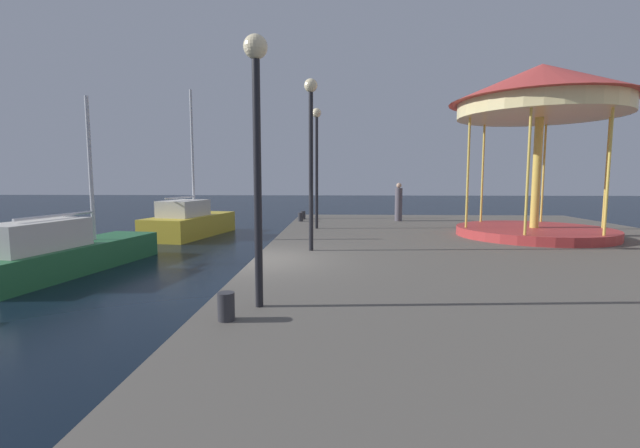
# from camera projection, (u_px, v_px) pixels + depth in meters

# --- Properties ---
(ground_plane) EXTENTS (120.00, 120.00, 0.00)m
(ground_plane) POSITION_uv_depth(u_px,v_px,m) (254.00, 290.00, 10.71)
(ground_plane) COLOR black
(quay_dock) EXTENTS (14.20, 26.18, 0.80)m
(quay_dock) POSITION_uv_depth(u_px,v_px,m) (544.00, 278.00, 10.36)
(quay_dock) COLOR #5B564F
(quay_dock) RESTS_ON ground
(sailboat_green) EXTENTS (2.68, 6.48, 5.34)m
(sailboat_green) POSITION_uv_depth(u_px,v_px,m) (65.00, 252.00, 12.61)
(sailboat_green) COLOR #236638
(sailboat_green) RESTS_ON ground
(sailboat_yellow) EXTENTS (3.13, 5.74, 7.02)m
(sailboat_yellow) POSITION_uv_depth(u_px,v_px,m) (190.00, 222.00, 20.69)
(sailboat_yellow) COLOR gold
(sailboat_yellow) RESTS_ON ground
(carousel) EXTENTS (5.92, 5.92, 5.76)m
(carousel) POSITION_uv_depth(u_px,v_px,m) (540.00, 108.00, 14.31)
(carousel) COLOR #B23333
(carousel) RESTS_ON quay_dock
(lamp_post_near_edge) EXTENTS (0.36, 0.36, 4.09)m
(lamp_post_near_edge) POSITION_uv_depth(u_px,v_px,m) (257.00, 123.00, 6.39)
(lamp_post_near_edge) COLOR black
(lamp_post_near_edge) RESTS_ON quay_dock
(lamp_post_mid_promenade) EXTENTS (0.36, 0.36, 4.63)m
(lamp_post_mid_promenade) POSITION_uv_depth(u_px,v_px,m) (311.00, 136.00, 11.53)
(lamp_post_mid_promenade) COLOR black
(lamp_post_mid_promenade) RESTS_ON quay_dock
(lamp_post_far_end) EXTENTS (0.36, 0.36, 4.70)m
(lamp_post_far_end) POSITION_uv_depth(u_px,v_px,m) (317.00, 148.00, 16.74)
(lamp_post_far_end) COLOR black
(lamp_post_far_end) RESTS_ON quay_dock
(bollard_south) EXTENTS (0.24, 0.24, 0.40)m
(bollard_south) POSITION_uv_depth(u_px,v_px,m) (301.00, 217.00, 19.88)
(bollard_south) COLOR #2D2D33
(bollard_south) RESTS_ON quay_dock
(bollard_north) EXTENTS (0.24, 0.24, 0.40)m
(bollard_north) POSITION_uv_depth(u_px,v_px,m) (226.00, 306.00, 6.01)
(bollard_north) COLOR #2D2D33
(bollard_north) RESTS_ON quay_dock
(bollard_center) EXTENTS (0.24, 0.24, 0.40)m
(bollard_center) POSITION_uv_depth(u_px,v_px,m) (303.00, 215.00, 20.93)
(bollard_center) COLOR #2D2D33
(bollard_center) RESTS_ON quay_dock
(person_mid_promenade) EXTENTS (0.34, 0.34, 1.78)m
(person_mid_promenade) POSITION_uv_depth(u_px,v_px,m) (399.00, 203.00, 20.02)
(person_mid_promenade) COLOR #514C56
(person_mid_promenade) RESTS_ON quay_dock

